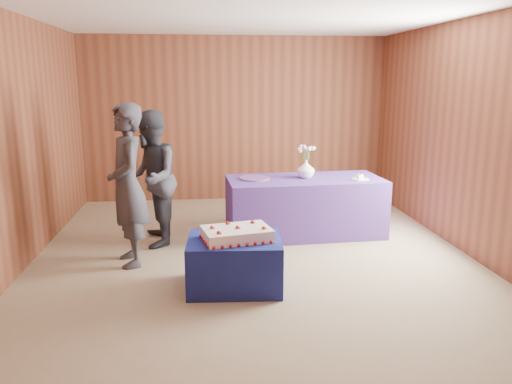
{
  "coord_description": "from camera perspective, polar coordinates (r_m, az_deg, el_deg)",
  "views": [
    {
      "loc": [
        -0.56,
        -5.34,
        2.02
      ],
      "look_at": [
        0.03,
        0.1,
        0.77
      ],
      "focal_mm": 35.0,
      "sensor_mm": 36.0,
      "label": 1
    }
  ],
  "objects": [
    {
      "name": "ground",
      "position": [
        5.74,
        -0.22,
        -7.71
      ],
      "size": [
        6.0,
        6.0,
        0.0
      ],
      "primitive_type": "plane",
      "color": "gray",
      "rests_on": "ground"
    },
    {
      "name": "room_shell",
      "position": [
        5.38,
        -0.24,
        10.58
      ],
      "size": [
        5.04,
        6.04,
        2.72
      ],
      "color": "brown",
      "rests_on": "ground"
    },
    {
      "name": "cake_table",
      "position": [
        4.94,
        -2.47,
        -8.12
      ],
      "size": [
        0.94,
        0.76,
        0.5
      ],
      "primitive_type": "cube",
      "rotation": [
        0.0,
        0.0,
        -0.07
      ],
      "color": "navy",
      "rests_on": "ground"
    },
    {
      "name": "serving_table",
      "position": [
        6.59,
        5.57,
        -1.64
      ],
      "size": [
        2.04,
        1.0,
        0.75
      ],
      "primitive_type": "cube",
      "rotation": [
        0.0,
        0.0,
        0.05
      ],
      "color": "#5C3798",
      "rests_on": "ground"
    },
    {
      "name": "sheet_cake",
      "position": [
        4.81,
        -2.21,
        -4.81
      ],
      "size": [
        0.74,
        0.58,
        0.15
      ],
      "rotation": [
        0.0,
        0.0,
        0.21
      ],
      "color": "white",
      "rests_on": "cake_table"
    },
    {
      "name": "vase",
      "position": [
        6.52,
        5.72,
        2.64
      ],
      "size": [
        0.28,
        0.28,
        0.24
      ],
      "primitive_type": "imported",
      "rotation": [
        0.0,
        0.0,
        -0.29
      ],
      "color": "white",
      "rests_on": "serving_table"
    },
    {
      "name": "flower_spray",
      "position": [
        6.47,
        5.77,
        5.02
      ],
      "size": [
        0.24,
        0.24,
        0.18
      ],
      "color": "#335D25",
      "rests_on": "vase"
    },
    {
      "name": "platter",
      "position": [
        6.43,
        -0.16,
        1.58
      ],
      "size": [
        0.4,
        0.4,
        0.02
      ],
      "primitive_type": "cylinder",
      "rotation": [
        0.0,
        0.0,
        -0.03
      ],
      "color": "#6C4A94",
      "rests_on": "serving_table"
    },
    {
      "name": "plate",
      "position": [
        6.53,
        11.82,
        1.46
      ],
      "size": [
        0.25,
        0.25,
        0.01
      ],
      "primitive_type": "cylinder",
      "rotation": [
        0.0,
        0.0,
        -0.14
      ],
      "color": "white",
      "rests_on": "serving_table"
    },
    {
      "name": "cake_slice",
      "position": [
        6.53,
        11.84,
        1.77
      ],
      "size": [
        0.08,
        0.07,
        0.08
      ],
      "rotation": [
        0.0,
        0.0,
        0.16
      ],
      "color": "white",
      "rests_on": "plate"
    },
    {
      "name": "knife",
      "position": [
        6.45,
        12.27,
        1.26
      ],
      "size": [
        0.24,
        0.13,
        0.0
      ],
      "primitive_type": "cube",
      "rotation": [
        0.0,
        0.0,
        0.44
      ],
      "color": "silver",
      "rests_on": "serving_table"
    },
    {
      "name": "guest_left",
      "position": [
        5.56,
        -14.47,
        0.69
      ],
      "size": [
        0.59,
        0.74,
        1.77
      ],
      "primitive_type": "imported",
      "rotation": [
        0.0,
        0.0,
        -1.28
      ],
      "color": "#35343E",
      "rests_on": "ground"
    },
    {
      "name": "guest_right",
      "position": [
        6.17,
        -11.93,
        1.49
      ],
      "size": [
        0.69,
        0.85,
        1.66
      ],
      "primitive_type": "imported",
      "rotation": [
        0.0,
        0.0,
        -1.49
      ],
      "color": "#32333C",
      "rests_on": "ground"
    }
  ]
}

